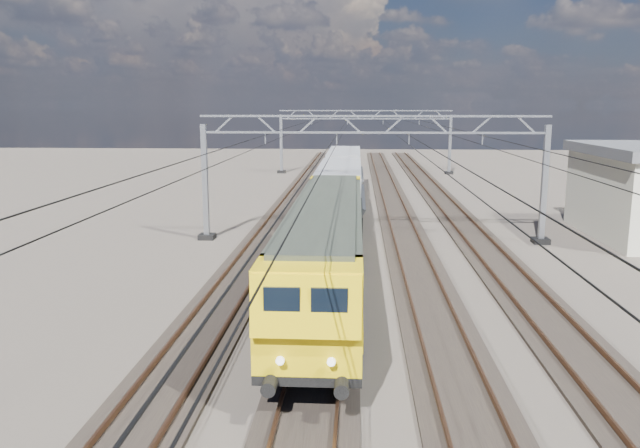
# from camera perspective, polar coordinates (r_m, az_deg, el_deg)

# --- Properties ---
(ground) EXTENTS (160.00, 160.00, 0.00)m
(ground) POSITION_cam_1_polar(r_m,az_deg,el_deg) (31.84, 4.85, -3.11)
(ground) COLOR black
(ground) RESTS_ON ground
(track_outer_west) EXTENTS (2.60, 140.00, 0.30)m
(track_outer_west) POSITION_cam_1_polar(r_m,az_deg,el_deg) (32.22, -5.89, -2.83)
(track_outer_west) COLOR black
(track_outer_west) RESTS_ON ground
(track_loco) EXTENTS (2.60, 140.00, 0.30)m
(track_loco) POSITION_cam_1_polar(r_m,az_deg,el_deg) (31.83, 1.25, -2.94)
(track_loco) COLOR black
(track_loco) RESTS_ON ground
(track_inner_east) EXTENTS (2.60, 140.00, 0.30)m
(track_inner_east) POSITION_cam_1_polar(r_m,az_deg,el_deg) (31.94, 8.45, -3.01)
(track_inner_east) COLOR black
(track_inner_east) RESTS_ON ground
(track_outer_east) EXTENTS (2.60, 140.00, 0.30)m
(track_outer_east) POSITION_cam_1_polar(r_m,az_deg,el_deg) (32.54, 15.49, -3.04)
(track_outer_east) COLOR black
(track_outer_east) RESTS_ON ground
(catenary_gantry_mid) EXTENTS (19.90, 0.90, 7.11)m
(catenary_gantry_mid) POSITION_cam_1_polar(r_m,az_deg,el_deg) (35.11, 4.80, 4.67)
(catenary_gantry_mid) COLOR #91969E
(catenary_gantry_mid) RESTS_ON ground
(catenary_gantry_far) EXTENTS (19.90, 0.90, 7.11)m
(catenary_gantry_far) POSITION_cam_1_polar(r_m,az_deg,el_deg) (71.00, 4.13, 7.76)
(catenary_gantry_far) COLOR #91969E
(catenary_gantry_far) RESTS_ON ground
(overhead_wires) EXTENTS (12.03, 140.00, 0.53)m
(overhead_wires) POSITION_cam_1_polar(r_m,az_deg,el_deg) (38.95, 4.71, 7.99)
(overhead_wires) COLOR black
(overhead_wires) RESTS_ON ground
(locomotive) EXTENTS (2.76, 21.10, 3.62)m
(locomotive) POSITION_cam_1_polar(r_m,az_deg,el_deg) (24.46, 0.64, -1.73)
(locomotive) COLOR black
(locomotive) RESTS_ON ground
(hopper_wagon_lead) EXTENTS (3.38, 13.00, 3.25)m
(hopper_wagon_lead) POSITION_cam_1_polar(r_m,az_deg,el_deg) (41.91, 1.81, 3.39)
(hopper_wagon_lead) COLOR black
(hopper_wagon_lead) RESTS_ON ground
(hopper_wagon_mid) EXTENTS (3.38, 13.00, 3.25)m
(hopper_wagon_mid) POSITION_cam_1_polar(r_m,az_deg,el_deg) (56.02, 2.23, 5.26)
(hopper_wagon_mid) COLOR black
(hopper_wagon_mid) RESTS_ON ground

